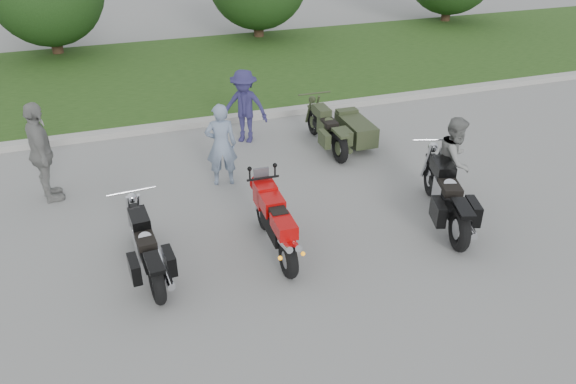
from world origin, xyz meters
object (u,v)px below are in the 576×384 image
object	(u,v)px
cruiser_left	(147,250)
person_stripe	(221,145)
cruiser_right	(447,198)
sportbike_red	(276,222)
person_denim	(244,106)
person_back	(41,153)
person_grey	(454,161)
cruiser_sidecar	(344,130)

from	to	relation	value
cruiser_left	person_stripe	world-z (taller)	person_stripe
cruiser_right	sportbike_red	bearing A→B (deg)	-164.77
person_denim	person_back	distance (m)	4.35
sportbike_red	cruiser_right	world-z (taller)	cruiser_right
person_grey	person_back	distance (m)	7.37
cruiser_sidecar	person_denim	xyz separation A→B (m)	(-1.96, 1.05, 0.43)
cruiser_sidecar	person_grey	xyz separation A→B (m)	(0.86, -2.81, 0.41)
person_back	sportbike_red	bearing A→B (deg)	-141.21
cruiser_right	person_denim	world-z (taller)	person_denim
cruiser_right	cruiser_sidecar	world-z (taller)	cruiser_right
sportbike_red	person_grey	bearing A→B (deg)	9.71
cruiser_sidecar	person_denim	bearing A→B (deg)	153.05
person_grey	person_denim	bearing A→B (deg)	86.39
cruiser_sidecar	person_back	world-z (taller)	person_back
cruiser_sidecar	person_grey	distance (m)	2.97
cruiser_right	person_grey	distance (m)	0.89
person_denim	person_back	bearing A→B (deg)	-127.64
person_stripe	person_back	bearing A→B (deg)	1.03
cruiser_left	cruiser_right	world-z (taller)	cruiser_right
sportbike_red	person_denim	bearing A→B (deg)	82.15
cruiser_left	person_denim	world-z (taller)	person_denim
cruiser_left	person_back	distance (m)	3.28
cruiser_right	person_stripe	xyz separation A→B (m)	(-3.26, 2.68, 0.33)
sportbike_red	person_stripe	bearing A→B (deg)	96.89
cruiser_right	person_grey	bearing A→B (deg)	68.98
person_grey	person_back	xyz separation A→B (m)	(-6.94, 2.48, 0.13)
person_stripe	cruiser_left	bearing A→B (deg)	64.05
cruiser_right	person_denim	distance (m)	5.07
cruiser_sidecar	person_back	xyz separation A→B (m)	(-6.09, -0.33, 0.54)
cruiser_left	person_stripe	xyz separation A→B (m)	(1.73, 2.46, 0.39)
person_stripe	person_grey	bearing A→B (deg)	160.84
cruiser_sidecar	person_stripe	bearing A→B (deg)	-163.97
sportbike_red	cruiser_left	xyz separation A→B (m)	(-1.97, 0.09, -0.12)
cruiser_left	cruiser_sidecar	xyz separation A→B (m)	(4.65, 3.24, -0.03)
person_stripe	person_denim	world-z (taller)	person_denim
person_stripe	person_denim	xyz separation A→B (m)	(0.96, 1.83, 0.01)
person_denim	cruiser_left	bearing A→B (deg)	-88.18
sportbike_red	person_back	bearing A→B (deg)	140.12
cruiser_right	person_stripe	distance (m)	4.23
sportbike_red	cruiser_sidecar	distance (m)	4.28
person_stripe	person_grey	distance (m)	4.29
cruiser_sidecar	cruiser_right	bearing A→B (deg)	-83.38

